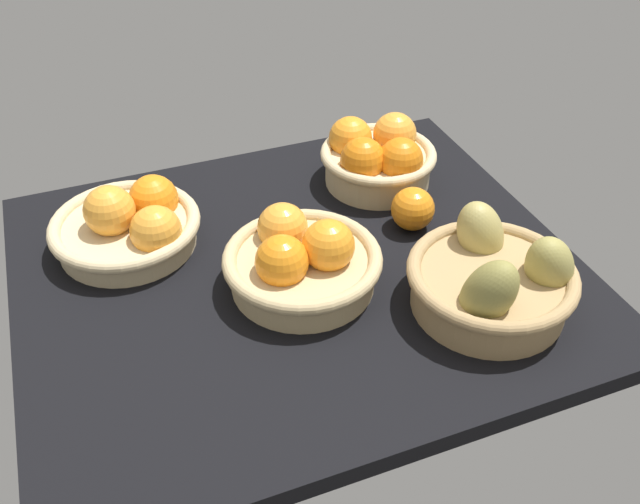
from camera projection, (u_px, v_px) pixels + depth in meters
market_tray at (298, 275)px, 108.83cm from camera, size 84.00×72.00×3.00cm
basket_center at (301, 260)px, 102.41cm from camera, size 23.50×23.50×11.33cm
basket_near_left at (377, 157)px, 123.69cm from camera, size 20.56×20.56×11.57cm
basket_near_right at (131, 225)px, 110.16cm from camera, size 23.68×23.68×11.03cm
basket_far_left_pears at (494, 280)px, 98.43cm from camera, size 24.94×24.71×14.17cm
loose_orange_front_gap at (413, 209)px, 113.98cm from camera, size 7.18×7.18×7.18cm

